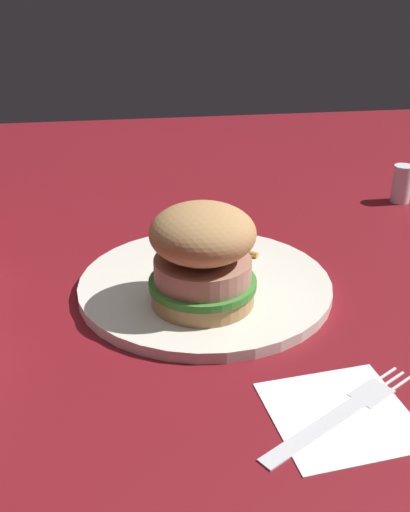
% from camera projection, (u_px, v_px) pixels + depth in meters
% --- Properties ---
extents(ground_plane, '(1.60, 1.60, 0.00)m').
position_uv_depth(ground_plane, '(225.00, 298.00, 0.68)').
color(ground_plane, maroon).
extents(plate, '(0.27, 0.27, 0.01)m').
position_uv_depth(plate, '(205.00, 286.00, 0.69)').
color(plate, silver).
rests_on(plate, ground_plane).
extents(sandwich, '(0.11, 0.11, 0.10)m').
position_uv_depth(sandwich, '(203.00, 255.00, 0.62)').
color(sandwich, tan).
rests_on(sandwich, plate).
extents(fries_pile, '(0.09, 0.10, 0.01)m').
position_uv_depth(fries_pile, '(211.00, 252.00, 0.74)').
color(fries_pile, '#E5B251').
rests_on(fries_pile, plate).
extents(napkin, '(0.12, 0.12, 0.00)m').
position_uv_depth(napkin, '(340.00, 414.00, 0.51)').
color(napkin, white).
rests_on(napkin, ground_plane).
extents(fork, '(0.11, 0.16, 0.00)m').
position_uv_depth(fork, '(342.00, 411.00, 0.51)').
color(fork, silver).
rests_on(fork, napkin).
extents(salt_shaker, '(0.03, 0.03, 0.06)m').
position_uv_depth(salt_shaker, '(402.00, 184.00, 0.92)').
color(salt_shaker, white).
rests_on(salt_shaker, ground_plane).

